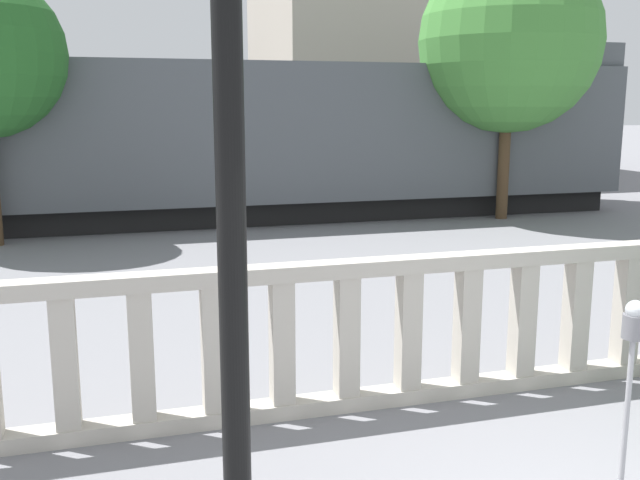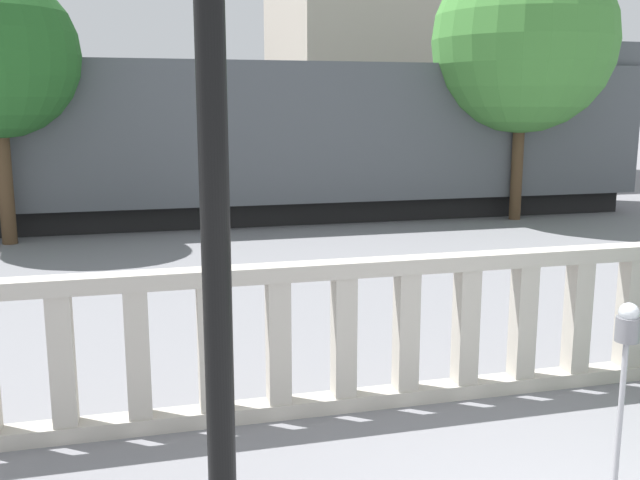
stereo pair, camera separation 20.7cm
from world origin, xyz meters
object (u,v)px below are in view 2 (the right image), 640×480
(lamppost, at_px, (209,13))
(tree_left, at_px, (523,41))
(parking_meter, at_px, (626,345))
(train_near, at_px, (64,142))
(train_far, at_px, (309,129))

(lamppost, relative_size, tree_left, 1.02)
(parking_meter, bearing_deg, tree_left, 63.38)
(train_near, bearing_deg, lamppost, -81.65)
(parking_meter, bearing_deg, train_near, 109.55)
(tree_left, bearing_deg, parking_meter, -116.62)
(train_near, distance_m, train_far, 17.50)
(parking_meter, xyz_separation_m, train_near, (-4.74, 13.35, 0.79))
(train_near, height_order, train_far, train_near)
(lamppost, distance_m, tree_left, 14.50)
(lamppost, bearing_deg, parking_meter, -0.23)
(train_far, relative_size, tree_left, 3.96)
(lamppost, relative_size, train_far, 0.26)
(train_far, bearing_deg, parking_meter, -99.35)
(lamppost, height_order, parking_meter, lamppost)
(lamppost, distance_m, train_far, 29.12)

